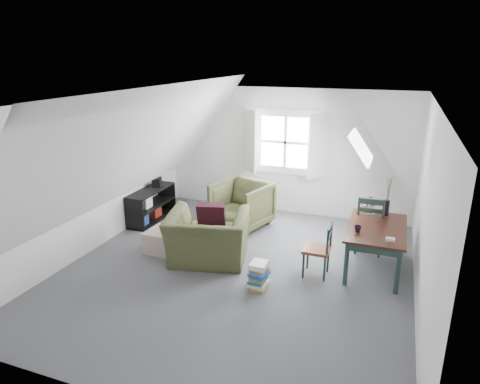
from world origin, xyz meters
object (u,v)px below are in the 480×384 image
at_px(armchair_far, 242,226).
at_px(magazine_stack, 259,276).
at_px(dining_chair_near, 319,249).
at_px(media_shelf, 150,207).
at_px(armchair_near, 208,260).
at_px(ottoman, 164,241).
at_px(dining_chair_far, 370,223).
at_px(dining_table, 376,233).

height_order(armchair_far, magazine_stack, armchair_far).
bearing_deg(armchair_far, dining_chair_near, -21.96).
bearing_deg(armchair_far, media_shelf, -152.31).
relative_size(armchair_near, ottoman, 2.28).
distance_m(armchair_near, dining_chair_near, 1.76).
xyz_separation_m(ottoman, dining_chair_near, (2.53, 0.06, 0.24)).
bearing_deg(dining_chair_near, magazine_stack, -25.38).
bearing_deg(dining_chair_far, ottoman, 17.35).
xyz_separation_m(dining_chair_near, magazine_stack, (-0.70, -0.66, -0.23)).
bearing_deg(dining_table, ottoman, -168.72).
xyz_separation_m(dining_table, media_shelf, (-4.22, 0.56, -0.32)).
height_order(armchair_far, media_shelf, media_shelf).
distance_m(ottoman, magazine_stack, 1.93).
distance_m(dining_chair_far, dining_chair_near, 1.23).
relative_size(armchair_near, dining_chair_near, 1.50).
height_order(dining_table, dining_chair_far, dining_chair_far).
relative_size(armchair_near, armchair_far, 1.27).
bearing_deg(ottoman, dining_chair_far, 19.50).
bearing_deg(armchair_far, ottoman, -103.41).
height_order(armchair_far, dining_table, dining_table).
xyz_separation_m(ottoman, dining_table, (3.29, 0.54, 0.42)).
xyz_separation_m(dining_chair_near, media_shelf, (-3.47, 1.03, -0.14)).
height_order(dining_table, dining_chair_near, dining_chair_near).
xyz_separation_m(armchair_far, magazine_stack, (1.00, -2.03, 0.19)).
distance_m(ottoman, media_shelf, 1.44).
bearing_deg(armchair_near, armchair_far, -103.50).
xyz_separation_m(ottoman, magazine_stack, (1.84, -0.60, 0.01)).
height_order(dining_chair_near, magazine_stack, dining_chair_near).
relative_size(armchair_far, dining_chair_far, 0.97).
bearing_deg(media_shelf, dining_chair_far, 0.04).
bearing_deg(ottoman, magazine_stack, -18.00).
bearing_deg(magazine_stack, armchair_far, 116.24).
distance_m(media_shelf, magazine_stack, 3.24).
relative_size(dining_chair_near, magazine_stack, 2.11).
bearing_deg(dining_chair_near, media_shelf, -85.31).
height_order(ottoman, magazine_stack, magazine_stack).
bearing_deg(armchair_near, dining_table, -179.25).
bearing_deg(dining_table, armchair_near, -164.00).
height_order(armchair_near, armchair_far, armchair_far).
height_order(armchair_near, dining_chair_far, dining_chair_far).
xyz_separation_m(ottoman, media_shelf, (-0.93, 1.09, 0.10)).
height_order(armchair_near, ottoman, armchair_near).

